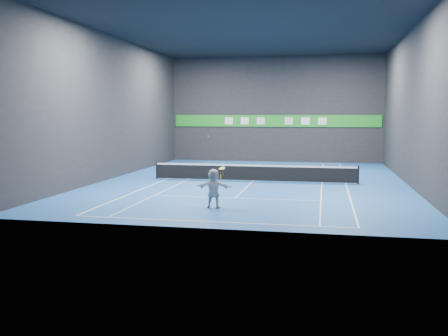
% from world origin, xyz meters
% --- Properties ---
extents(ground, '(26.00, 26.00, 0.00)m').
position_xyz_m(ground, '(0.00, 0.00, 0.00)').
color(ground, '#1C519B').
rests_on(ground, ground).
extents(ceiling, '(26.00, 26.00, 0.00)m').
position_xyz_m(ceiling, '(0.00, 0.00, 9.00)').
color(ceiling, black).
rests_on(ceiling, ground).
extents(wall_back, '(18.00, 0.10, 9.00)m').
position_xyz_m(wall_back, '(0.00, 13.00, 4.50)').
color(wall_back, black).
rests_on(wall_back, ground).
extents(wall_front, '(18.00, 0.10, 9.00)m').
position_xyz_m(wall_front, '(0.00, -13.00, 4.50)').
color(wall_front, black).
rests_on(wall_front, ground).
extents(wall_left, '(0.10, 26.00, 9.00)m').
position_xyz_m(wall_left, '(-9.00, 0.00, 4.50)').
color(wall_left, black).
rests_on(wall_left, ground).
extents(wall_right, '(0.10, 26.00, 9.00)m').
position_xyz_m(wall_right, '(9.00, 0.00, 4.50)').
color(wall_right, black).
rests_on(wall_right, ground).
extents(baseline_near, '(10.98, 0.08, 0.01)m').
position_xyz_m(baseline_near, '(0.00, -11.89, 0.00)').
color(baseline_near, white).
rests_on(baseline_near, ground).
extents(baseline_far, '(10.98, 0.08, 0.01)m').
position_xyz_m(baseline_far, '(0.00, 11.89, 0.00)').
color(baseline_far, white).
rests_on(baseline_far, ground).
extents(sideline_doubles_left, '(0.08, 23.78, 0.01)m').
position_xyz_m(sideline_doubles_left, '(-5.49, 0.00, 0.00)').
color(sideline_doubles_left, white).
rests_on(sideline_doubles_left, ground).
extents(sideline_doubles_right, '(0.08, 23.78, 0.01)m').
position_xyz_m(sideline_doubles_right, '(5.49, 0.00, 0.00)').
color(sideline_doubles_right, white).
rests_on(sideline_doubles_right, ground).
extents(sideline_singles_left, '(0.06, 23.78, 0.01)m').
position_xyz_m(sideline_singles_left, '(-4.11, 0.00, 0.00)').
color(sideline_singles_left, white).
rests_on(sideline_singles_left, ground).
extents(sideline_singles_right, '(0.06, 23.78, 0.01)m').
position_xyz_m(sideline_singles_right, '(4.11, 0.00, 0.00)').
color(sideline_singles_right, white).
rests_on(sideline_singles_right, ground).
extents(service_line_near, '(8.23, 0.06, 0.01)m').
position_xyz_m(service_line_near, '(0.00, -6.40, 0.00)').
color(service_line_near, white).
rests_on(service_line_near, ground).
extents(service_line_far, '(8.23, 0.06, 0.01)m').
position_xyz_m(service_line_far, '(0.00, 6.40, 0.00)').
color(service_line_far, white).
rests_on(service_line_far, ground).
extents(center_service_line, '(0.06, 12.80, 0.01)m').
position_xyz_m(center_service_line, '(0.00, 0.00, 0.00)').
color(center_service_line, white).
rests_on(center_service_line, ground).
extents(player, '(1.59, 0.53, 1.71)m').
position_xyz_m(player, '(-0.47, -9.03, 0.85)').
color(player, silver).
rests_on(player, ground).
extents(tennis_ball, '(0.06, 0.06, 0.06)m').
position_xyz_m(tennis_ball, '(-0.76, -8.79, 3.11)').
color(tennis_ball, '#CFDC24').
rests_on(tennis_ball, player).
extents(tennis_net, '(12.50, 0.10, 1.07)m').
position_xyz_m(tennis_net, '(0.00, 0.00, 0.54)').
color(tennis_net, black).
rests_on(tennis_net, ground).
extents(sponsor_banner, '(17.64, 0.11, 1.00)m').
position_xyz_m(sponsor_banner, '(0.00, 12.93, 3.50)').
color(sponsor_banner, green).
rests_on(sponsor_banner, wall_back).
extents(tennis_racket, '(0.43, 0.42, 0.56)m').
position_xyz_m(tennis_racket, '(-0.12, -8.98, 1.66)').
color(tennis_racket, red).
rests_on(tennis_racket, player).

